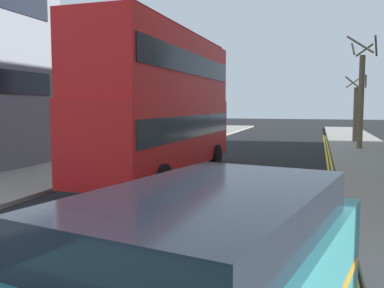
% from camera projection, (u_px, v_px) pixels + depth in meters
% --- Properties ---
extents(sidewalk_left, '(4.00, 80.00, 0.14)m').
position_uv_depth(sidewalk_left, '(72.00, 169.00, 18.25)').
color(sidewalk_left, gray).
rests_on(sidewalk_left, ground).
extents(kerb_line_outer, '(0.10, 56.00, 0.01)m').
position_uv_depth(kerb_line_outer, '(338.00, 196.00, 13.21)').
color(kerb_line_outer, yellow).
rests_on(kerb_line_outer, ground).
extents(kerb_line_inner, '(0.10, 56.00, 0.01)m').
position_uv_depth(kerb_line_inner, '(332.00, 195.00, 13.26)').
color(kerb_line_inner, yellow).
rests_on(kerb_line_inner, ground).
extents(double_decker_bus_away, '(2.93, 10.85, 5.64)m').
position_uv_depth(double_decker_bus_away, '(164.00, 100.00, 16.30)').
color(double_decker_bus_away, red).
rests_on(double_decker_bus_away, ground).
extents(street_tree_near, '(1.62, 1.66, 4.94)m').
position_uv_depth(street_tree_near, '(356.00, 111.00, 31.40)').
color(street_tree_near, '#6B6047').
rests_on(street_tree_near, sidewalk_right).
extents(street_tree_mid, '(1.94, 1.73, 6.94)m').
position_uv_depth(street_tree_mid, '(361.00, 96.00, 26.08)').
color(street_tree_mid, '#6B6047').
rests_on(street_tree_mid, sidewalk_right).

